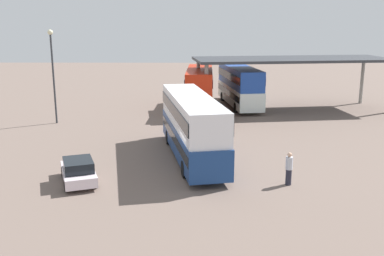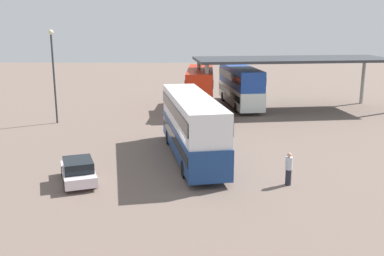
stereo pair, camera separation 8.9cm
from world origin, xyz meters
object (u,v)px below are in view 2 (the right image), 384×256
Objects in this scene: double_decker_near_canopy at (200,87)px; lamppost_tall at (53,65)px; double_decker_mid_row at (240,85)px; pedestrian_waiting at (289,169)px; parked_hatchback at (78,171)px; double_decker_main at (192,124)px.

lamppost_tall reaches higher than double_decker_near_canopy.
double_decker_mid_row is 22.81m from pedestrian_waiting.
pedestrian_waiting reaches higher than parked_hatchback.
double_decker_mid_row is (10.93, 22.56, 1.58)m from parked_hatchback.
double_decker_mid_row reaches higher than double_decker_main.
double_decker_near_canopy is at bearing -13.06° from double_decker_main.
double_decker_main is 6.45× the size of pedestrian_waiting.
pedestrian_waiting is (17.21, -14.74, -4.09)m from lamppost_tall.
lamppost_tall is at bearing 118.20° from double_decker_near_canopy.
double_decker_mid_row is (4.73, 17.95, 0.02)m from double_decker_main.
double_decker_main is at bearing -73.33° from parked_hatchback.
double_decker_near_canopy is 4.49m from double_decker_mid_row.
lamppost_tall is (-12.50, -6.29, 2.78)m from double_decker_near_canopy.
double_decker_near_canopy is 0.93× the size of double_decker_mid_row.
lamppost_tall is (-5.71, 14.53, 4.34)m from parked_hatchback.
pedestrian_waiting is at bearing -40.57° from lamppost_tall.
double_decker_near_canopy is at bearing 104.53° from double_decker_mid_row.
double_decker_near_canopy is (0.59, 16.21, -0.00)m from double_decker_main.
pedestrian_waiting is at bearing -111.00° from parked_hatchback.
lamppost_tall reaches higher than double_decker_mid_row.
double_decker_near_canopy is 5.53× the size of pedestrian_waiting.
double_decker_main reaches higher than pedestrian_waiting.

